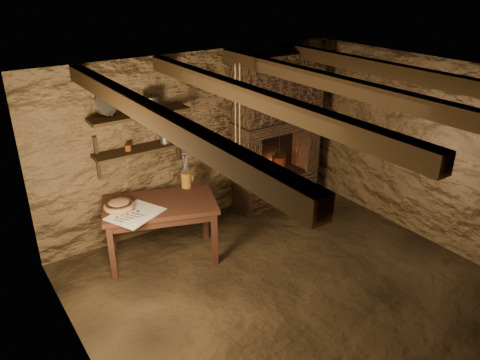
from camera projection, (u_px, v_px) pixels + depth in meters
floor at (285, 284)px, 5.47m from camera, size 4.50×4.50×0.00m
back_wall at (196, 140)px, 6.47m from camera, size 4.50×0.04×2.40m
front_wall at (463, 290)px, 3.47m from camera, size 4.50×0.04×2.40m
left_wall at (77, 261)px, 3.81m from camera, size 0.04×4.00×2.40m
right_wall at (421, 150)px, 6.13m from camera, size 0.04×4.00×2.40m
ceiling at (295, 80)px, 4.47m from camera, size 4.50×4.00×0.04m
beam_far_left at (151, 114)px, 3.74m from camera, size 0.14×3.95×0.16m
beam_mid_left at (252, 97)px, 4.25m from camera, size 0.14×3.95×0.16m
beam_mid_right at (332, 83)px, 4.76m from camera, size 0.14×3.95×0.16m
beam_far_right at (396, 71)px, 5.28m from camera, size 0.14×3.95×0.16m
shelf_lower at (143, 149)px, 5.87m from camera, size 1.25×0.30×0.04m
shelf_upper at (140, 114)px, 5.68m from camera, size 1.25×0.30×0.04m
hearth at (277, 127)px, 6.93m from camera, size 1.43×0.51×2.30m
work_table at (162, 228)px, 5.83m from camera, size 1.54×1.19×0.77m
linen_cloth at (135, 214)px, 5.41m from camera, size 0.72×0.67×0.01m
pewter_cutlery_row at (136, 214)px, 5.39m from camera, size 0.52×0.37×0.01m
drinking_glasses at (133, 207)px, 5.49m from camera, size 0.19×0.06×0.07m
stoneware_jug at (186, 173)px, 6.00m from camera, size 0.16×0.16×0.46m
wooden_bowl at (119, 206)px, 5.51m from camera, size 0.46×0.46×0.13m
iron_stockpot at (151, 104)px, 5.72m from camera, size 0.28×0.28×0.17m
tin_pan at (106, 104)px, 5.50m from camera, size 0.30×0.22×0.28m
small_kettle at (165, 139)px, 6.00m from camera, size 0.17×0.13×0.18m
rusty_tin at (128, 148)px, 5.74m from camera, size 0.10×0.10×0.08m
red_pot at (279, 160)px, 7.11m from camera, size 0.26×0.26×0.54m
hanging_ropes at (238, 114)px, 5.53m from camera, size 0.08×0.08×1.20m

